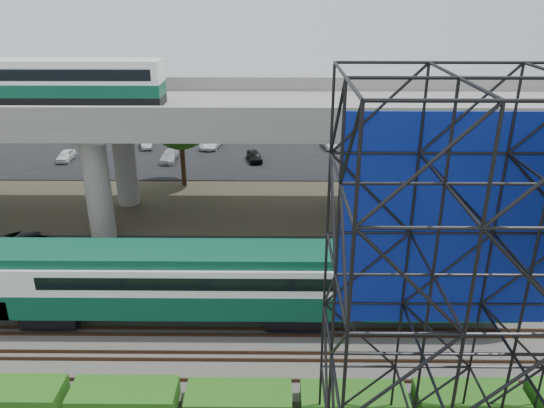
{
  "coord_description": "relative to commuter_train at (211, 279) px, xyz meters",
  "views": [
    {
      "loc": [
        2.62,
        -22.31,
        17.29
      ],
      "look_at": [
        2.35,
        6.0,
        5.55
      ],
      "focal_mm": 35.0,
      "sensor_mm": 36.0,
      "label": 1
    }
  ],
  "objects": [
    {
      "name": "ground",
      "position": [
        0.85,
        -2.0,
        -2.88
      ],
      "size": [
        140.0,
        140.0,
        0.0
      ],
      "primitive_type": "plane",
      "color": "#474233",
      "rests_on": "ground"
    },
    {
      "name": "ballast_bed",
      "position": [
        0.85,
        0.0,
        -2.78
      ],
      "size": [
        90.0,
        12.0,
        0.2
      ],
      "primitive_type": "cube",
      "color": "slate",
      "rests_on": "ground"
    },
    {
      "name": "service_road",
      "position": [
        0.85,
        8.5,
        -2.84
      ],
      "size": [
        90.0,
        5.0,
        0.08
      ],
      "primitive_type": "cube",
      "color": "black",
      "rests_on": "ground"
    },
    {
      "name": "parking_lot",
      "position": [
        0.85,
        32.0,
        -2.84
      ],
      "size": [
        90.0,
        18.0,
        0.08
      ],
      "primitive_type": "cube",
      "color": "black",
      "rests_on": "ground"
    },
    {
      "name": "harbor_water",
      "position": [
        0.85,
        54.0,
        -2.87
      ],
      "size": [
        140.0,
        40.0,
        0.03
      ],
      "primitive_type": "cube",
      "color": "slate",
      "rests_on": "ground"
    },
    {
      "name": "rail_tracks",
      "position": [
        0.85,
        -0.0,
        -2.6
      ],
      "size": [
        90.0,
        9.52,
        0.16
      ],
      "color": "#472D1E",
      "rests_on": "ballast_bed"
    },
    {
      "name": "commuter_train",
      "position": [
        0.0,
        0.0,
        0.0
      ],
      "size": [
        29.3,
        3.06,
        4.3
      ],
      "color": "black",
      "rests_on": "rail_tracks"
    },
    {
      "name": "overpass",
      "position": [
        -0.0,
        14.0,
        5.33
      ],
      "size": [
        80.0,
        12.0,
        12.4
      ],
      "color": "#9E9B93",
      "rests_on": "ground"
    },
    {
      "name": "scaffold_tower",
      "position": [
        9.81,
        -9.98,
        4.59
      ],
      "size": [
        9.36,
        6.36,
        15.0
      ],
      "color": "black",
      "rests_on": "ground"
    },
    {
      "name": "hedge_strip",
      "position": [
        1.85,
        -6.3,
        -2.32
      ],
      "size": [
        34.6,
        1.8,
        1.2
      ],
      "color": "#225814",
      "rests_on": "ground"
    },
    {
      "name": "trees",
      "position": [
        -3.82,
        14.17,
        2.69
      ],
      "size": [
        40.94,
        16.94,
        7.69
      ],
      "color": "#382314",
      "rests_on": "ground"
    },
    {
      "name": "suv",
      "position": [
        -12.99,
        7.79,
        -2.03
      ],
      "size": [
        5.94,
        3.58,
        1.54
      ],
      "primitive_type": "imported",
      "rotation": [
        0.0,
        0.0,
        1.38
      ],
      "color": "black",
      "rests_on": "service_road"
    },
    {
      "name": "parked_cars",
      "position": [
        2.74,
        31.69,
        -2.23
      ],
      "size": [
        40.38,
        9.47,
        1.21
      ],
      "color": "white",
      "rests_on": "parking_lot"
    }
  ]
}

